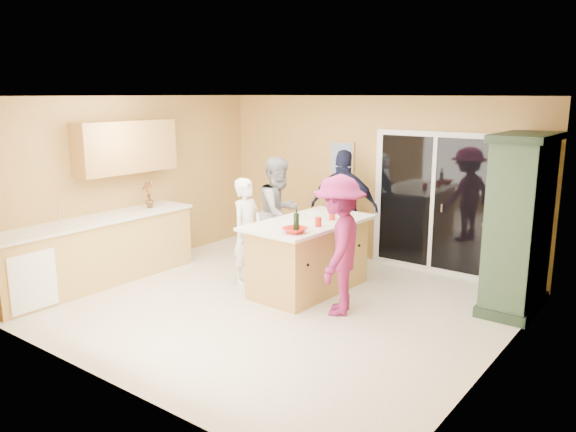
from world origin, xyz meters
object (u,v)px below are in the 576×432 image
Objects in this scene: woman_grey at (279,213)px; woman_magenta at (339,245)px; green_hutch at (519,226)px; kitchen_island at (309,258)px; woman_white at (247,231)px; woman_navy at (344,208)px.

woman_grey reaches higher than woman_magenta.
woman_grey is (-3.37, -0.41, -0.21)m from green_hutch.
kitchen_island is at bearing -158.24° from green_hutch.
woman_magenta is at bearing -122.09° from woman_grey.
woman_grey is at bearing 151.77° from kitchen_island.
woman_magenta is (1.60, -0.17, 0.10)m from woman_white.
green_hutch reaches higher than woman_white.
woman_magenta reaches higher than woman_white.
woman_magenta is at bearing 99.44° from woman_navy.
kitchen_island is at bearing -122.17° from woman_grey.
woman_navy is (0.61, 1.58, 0.15)m from woman_white.
green_hutch is at bearing 152.71° from woman_navy.
woman_navy is 2.01m from woman_magenta.
woman_grey reaches higher than woman_white.
woman_navy is (-0.25, 1.30, 0.45)m from kitchen_island.
woman_white is 0.88× the size of woman_magenta.
woman_navy is (0.69, 0.74, 0.05)m from woman_grey.
woman_magenta is at bearing -99.36° from woman_white.
woman_white is 0.83× the size of woman_navy.
woman_grey is 1.96m from woman_magenta.
woman_navy is at bearing -44.43° from woman_grey.
woman_grey reaches higher than kitchen_island.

